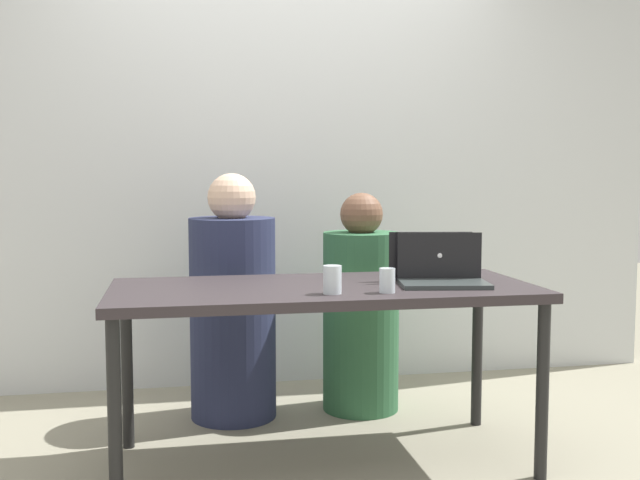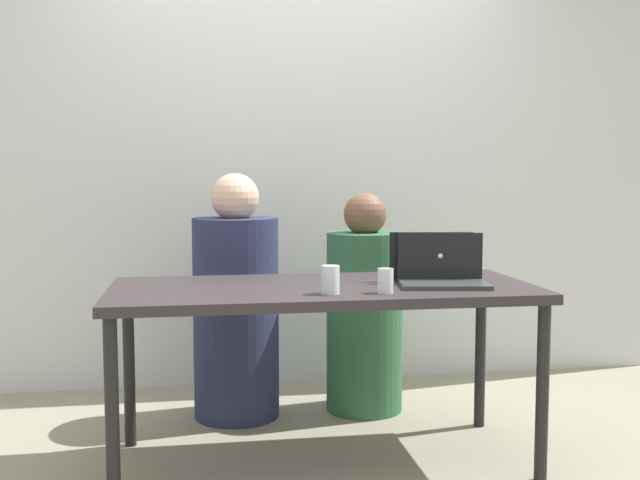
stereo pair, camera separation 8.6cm
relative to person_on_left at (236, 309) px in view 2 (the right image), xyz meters
name	(u,v)px [view 2 (the right image)]	position (x,y,z in m)	size (l,w,h in m)	color
ground_plane	(323,462)	(0.32, -0.66, -0.53)	(12.00, 12.00, 0.00)	gray
back_wall	(286,172)	(0.32, 0.62, 0.67)	(4.50, 0.10, 2.41)	silver
desk	(323,301)	(0.32, -0.66, 0.15)	(1.72, 0.75, 0.74)	#2F292B
person_on_left	(236,309)	(0.00, 0.00, 0.00)	(0.50, 0.50, 1.20)	#282E4D
person_on_right	(365,314)	(0.65, 0.00, -0.04)	(0.39, 0.39, 1.10)	#316540
laptop_back_right	(428,268)	(0.81, -0.55, 0.26)	(0.38, 0.27, 0.21)	#34343C
laptop_front_right	(443,274)	(0.81, -0.74, 0.26)	(0.38, 0.27, 0.21)	#343B3B
water_glass_center	(330,282)	(0.32, -0.88, 0.26)	(0.07, 0.07, 0.11)	silver
water_glass_right	(385,282)	(0.53, -0.89, 0.25)	(0.06, 0.06, 0.09)	silver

